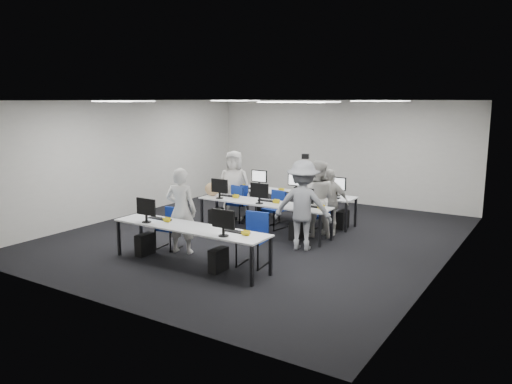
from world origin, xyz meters
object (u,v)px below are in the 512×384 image
Objects in this scene: chair_0 at (169,236)px; photographer at (303,205)px; desk_mid at (264,204)px; student_2 at (234,185)px; student_1 at (317,199)px; chair_5 at (243,210)px; chair_7 at (320,219)px; student_3 at (329,202)px; chair_2 at (237,210)px; chair_1 at (253,249)px; desk_front at (190,229)px; chair_6 at (283,214)px; chair_3 at (274,217)px; chair_4 at (322,223)px; student_0 at (181,211)px.

chair_0 is 0.45× the size of photographer.
chair_0 reaches higher than desk_mid.
desk_mid is at bearing -51.50° from student_2.
photographer is at bearing 81.18° from student_1.
chair_5 is at bearing 144.98° from desk_mid.
chair_5 reaches higher than chair_7.
chair_0 is 0.90× the size of chair_5.
chair_0 is 3.65m from student_3.
chair_5 is 0.54× the size of student_1.
chair_2 is at bearing 169.88° from student_3.
photographer is (0.31, 1.39, 0.61)m from chair_1.
desk_front is 3.50m from chair_2.
chair_1 is 3.11m from chair_6.
desk_front is at bearing -123.16° from student_3.
desk_mid is 1.34m from chair_5.
chair_1 reaches higher than chair_3.
chair_2 is 2.35m from chair_4.
desk_mid is 2.15× the size of student_3.
photographer is at bearing -48.85° from student_2.
chair_3 reaches higher than chair_4.
chair_6 is at bearing -42.37° from student_1.
student_0 is at bearing -15.71° from chair_0.
chair_6 is 0.48× the size of student_0.
student_2 reaches higher than chair_5.
student_3 is (1.89, 2.87, -0.11)m from student_0.
desk_mid is at bearing 56.89° from chair_0.
chair_1 is (0.99, -1.99, -0.37)m from desk_mid.
desk_front is at bearing -156.00° from chair_1.
chair_6 is 1.37m from student_3.
student_0 is at bearing 22.06° from photographer.
chair_4 is 2.62m from student_2.
student_3 is 0.82× the size of photographer.
chair_6 is at bearing 94.51° from chair_3.
chair_4 is 0.46× the size of photographer.
photographer reaches higher than chair_1.
chair_2 is 2.37m from student_1.
chair_0 is 1.02× the size of chair_6.
photographer reaches higher than student_2.
chair_3 is at bearing -32.42° from student_2.
desk_front is 3.52m from chair_5.
chair_0 is at bearing 30.25° from student_1.
chair_6 is 3.16m from student_0.
student_1 reaches higher than desk_mid.
chair_1 reaches higher than chair_2.
chair_0 is at bearing -90.81° from chair_2.
student_2 is (-0.33, 2.82, 0.61)m from chair_0.
student_0 is (-1.65, -2.95, 0.57)m from chair_7.
desk_mid is at bearing 108.74° from chair_1.
chair_0 is 3.33m from student_1.
photographer is at bearing -15.34° from chair_5.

